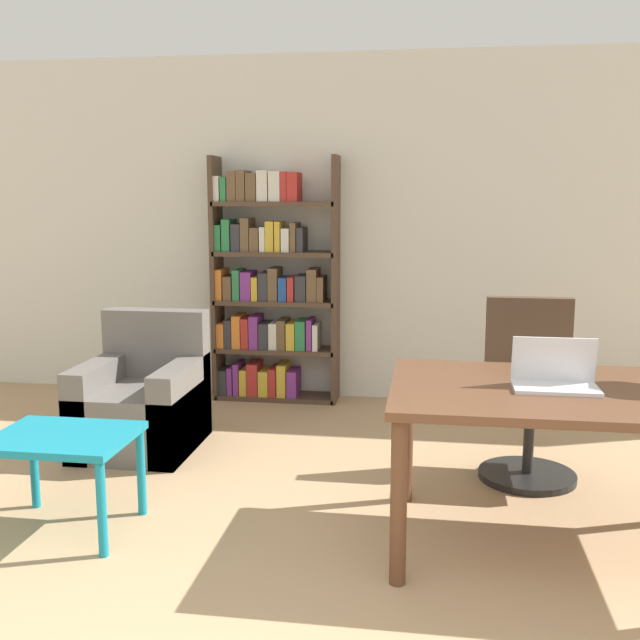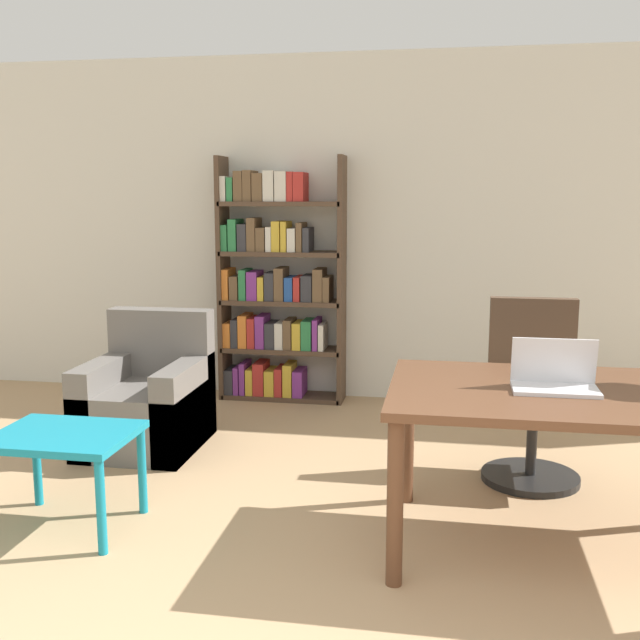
{
  "view_description": "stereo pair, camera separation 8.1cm",
  "coord_description": "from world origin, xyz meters",
  "px_view_note": "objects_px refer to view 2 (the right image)",
  "views": [
    {
      "loc": [
        0.44,
        -1.39,
        1.62
      ],
      "look_at": [
        -0.11,
        2.2,
        1.01
      ],
      "focal_mm": 42.0,
      "sensor_mm": 36.0,
      "label": 1
    },
    {
      "loc": [
        0.52,
        -1.38,
        1.62
      ],
      "look_at": [
        -0.11,
        2.2,
        1.01
      ],
      "focal_mm": 42.0,
      "sensor_mm": 36.0,
      "label": 2
    }
  ],
  "objects_px": {
    "side_table_blue": "(64,446)",
    "bookshelf": "(275,289)",
    "office_chair": "(532,399)",
    "armchair": "(147,403)",
    "desk": "(576,409)",
    "laptop": "(555,379)"
  },
  "relations": [
    {
      "from": "office_chair",
      "to": "armchair",
      "type": "height_order",
      "value": "office_chair"
    },
    {
      "from": "desk",
      "to": "bookshelf",
      "type": "distance_m",
      "value": 3.04
    },
    {
      "from": "laptop",
      "to": "bookshelf",
      "type": "distance_m",
      "value": 2.98
    },
    {
      "from": "laptop",
      "to": "bookshelf",
      "type": "xyz_separation_m",
      "value": [
        -1.84,
        2.35,
        0.07
      ]
    },
    {
      "from": "bookshelf",
      "to": "side_table_blue",
      "type": "bearing_deg",
      "value": -100.35
    },
    {
      "from": "side_table_blue",
      "to": "bookshelf",
      "type": "distance_m",
      "value": 2.59
    },
    {
      "from": "side_table_blue",
      "to": "bookshelf",
      "type": "relative_size",
      "value": 0.34
    },
    {
      "from": "office_chair",
      "to": "armchair",
      "type": "bearing_deg",
      "value": 176.88
    },
    {
      "from": "laptop",
      "to": "bookshelf",
      "type": "relative_size",
      "value": 0.19
    },
    {
      "from": "side_table_blue",
      "to": "armchair",
      "type": "distance_m",
      "value": 1.24
    },
    {
      "from": "laptop",
      "to": "bookshelf",
      "type": "bearing_deg",
      "value": 128.04
    },
    {
      "from": "office_chair",
      "to": "desk",
      "type": "bearing_deg",
      "value": -84.85
    },
    {
      "from": "armchair",
      "to": "side_table_blue",
      "type": "bearing_deg",
      "value": -85.56
    },
    {
      "from": "desk",
      "to": "laptop",
      "type": "bearing_deg",
      "value": -174.91
    },
    {
      "from": "desk",
      "to": "bookshelf",
      "type": "bearing_deg",
      "value": 129.61
    },
    {
      "from": "desk",
      "to": "bookshelf",
      "type": "height_order",
      "value": "bookshelf"
    },
    {
      "from": "laptop",
      "to": "side_table_blue",
      "type": "bearing_deg",
      "value": -176.0
    },
    {
      "from": "armchair",
      "to": "bookshelf",
      "type": "height_order",
      "value": "bookshelf"
    },
    {
      "from": "armchair",
      "to": "bookshelf",
      "type": "relative_size",
      "value": 0.45
    },
    {
      "from": "bookshelf",
      "to": "office_chair",
      "type": "bearing_deg",
      "value": -37.21
    },
    {
      "from": "bookshelf",
      "to": "laptop",
      "type": "bearing_deg",
      "value": -51.96
    },
    {
      "from": "desk",
      "to": "side_table_blue",
      "type": "relative_size",
      "value": 2.52
    }
  ]
}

